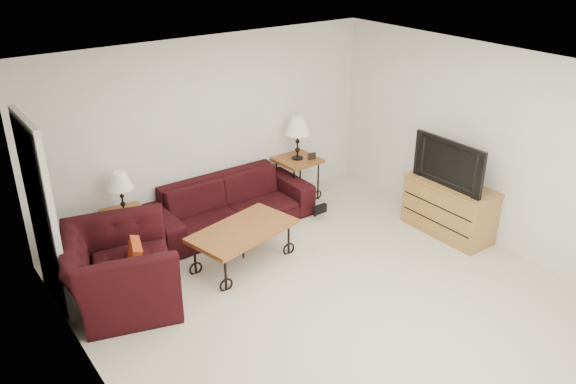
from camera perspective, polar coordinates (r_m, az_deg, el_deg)
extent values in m
plane|color=beige|center=(6.68, 3.57, -9.88)|extent=(5.00, 5.00, 0.00)
cube|color=silver|center=(8.00, -7.61, 6.04)|extent=(5.00, 0.02, 2.50)
cube|color=silver|center=(4.68, 24.02, -10.65)|extent=(5.00, 0.02, 2.50)
cube|color=silver|center=(5.02, -18.93, -7.18)|extent=(0.02, 5.00, 2.50)
cube|color=silver|center=(7.79, 18.30, 4.45)|extent=(0.02, 5.00, 2.50)
plane|color=white|center=(5.64, 4.25, 11.46)|extent=(5.00, 5.00, 0.00)
cube|color=black|center=(6.57, -22.95, -2.32)|extent=(0.08, 0.94, 2.04)
imported|color=black|center=(7.95, -5.66, -1.15)|extent=(2.26, 0.88, 0.66)
cube|color=#995827|center=(7.61, -15.45, -3.75)|extent=(0.53, 0.53, 0.54)
cube|color=#995827|center=(8.72, 0.91, 1.33)|extent=(0.60, 0.60, 0.64)
cube|color=black|center=(7.30, -16.38, -2.36)|extent=(0.11, 0.03, 0.09)
cube|color=black|center=(8.55, 2.33, 3.52)|extent=(0.13, 0.04, 0.11)
cube|color=#995827|center=(7.11, -4.40, -5.27)|extent=(1.40, 0.96, 0.48)
imported|color=black|center=(6.57, -16.02, -7.25)|extent=(1.44, 1.55, 0.83)
cube|color=#B73917|center=(6.51, -14.74, -6.30)|extent=(0.20, 0.39, 0.38)
cube|color=#C38B48|center=(8.01, 15.38, -1.55)|extent=(0.50, 1.20, 0.72)
imported|color=black|center=(7.73, 15.84, 2.85)|extent=(0.14, 1.07, 0.62)
ellipsoid|color=black|center=(8.21, 2.69, -1.17)|extent=(0.31, 0.24, 0.40)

